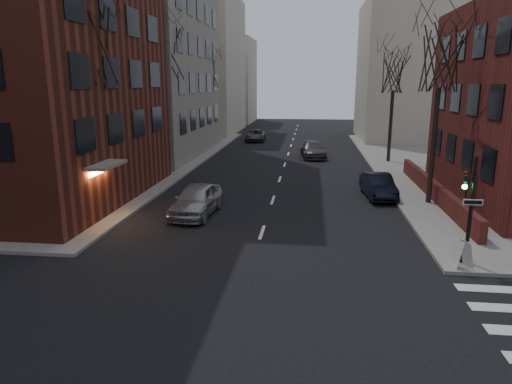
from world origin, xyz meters
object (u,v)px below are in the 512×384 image
tree_left_a (86,45)px  tree_right_a (441,57)px  traffic_signal (468,217)px  streetlamp_far (217,106)px  streetlamp_near (157,121)px  parked_sedan (378,186)px  car_lane_far (255,135)px  sandwich_board (461,254)px  car_lane_gray (313,150)px  tree_left_c (206,70)px  tree_right_b (394,72)px  car_lane_silver (196,200)px  tree_left_b (164,52)px

tree_left_a → tree_right_a: size_ratio=1.06×
tree_left_a → tree_right_a: tree_left_a is taller
traffic_signal → tree_right_a: tree_right_a is taller
traffic_signal → streetlamp_far: (-16.14, 33.01, 2.33)m
streetlamp_near → parked_sedan: bearing=-10.2°
traffic_signal → car_lane_far: size_ratio=0.84×
tree_right_a → sandwich_board: bearing=-96.8°
car_lane_gray → car_lane_far: bearing=114.1°
tree_left_c → parked_sedan: tree_left_c is taller
sandwich_board → tree_left_c: bearing=100.4°
tree_right_a → sandwich_board: tree_right_a is taller
tree_right_b → car_lane_silver: bearing=-125.4°
tree_left_a → car_lane_silver: bearing=5.0°
tree_right_b → streetlamp_far: tree_right_b is taller
tree_left_a → car_lane_silver: 9.23m
traffic_signal → tree_left_c: tree_left_c is taller
streetlamp_near → parked_sedan: size_ratio=1.46×
tree_left_a → tree_left_b: (0.00, 12.00, 0.44)m
tree_left_a → streetlamp_near: 9.07m
tree_right_a → car_lane_gray: bearing=111.8°
tree_left_b → sandwich_board: 25.40m
tree_left_b → car_lane_gray: size_ratio=2.13×
tree_left_b → car_lane_far: 21.72m
streetlamp_far → car_lane_silver: 28.13m
car_lane_silver → tree_right_b: bearing=58.3°
streetlamp_near → car_lane_gray: 16.44m
streetlamp_near → car_lane_silver: streetlamp_near is taller
tree_left_b → parked_sedan: (15.00, -6.59, -8.20)m
streetlamp_far → tree_right_a: bearing=-54.7°
tree_left_a → tree_left_b: size_ratio=0.95×
tree_left_c → car_lane_far: (4.44, 5.60, -7.37)m
tree_left_a → parked_sedan: (15.00, 5.41, -7.76)m
tree_right_a → streetlamp_far: (-17.00, 24.00, -3.79)m
traffic_signal → tree_right_b: tree_right_b is taller
streetlamp_far → car_lane_silver: size_ratio=1.34×
tree_left_c → streetlamp_far: 4.33m
tree_right_a → tree_right_b: size_ratio=1.06×
tree_left_a → streetlamp_far: tree_left_a is taller
car_lane_silver → car_lane_gray: car_lane_silver is taller
tree_left_b → tree_right_a: size_ratio=1.11×
traffic_signal → car_lane_far: bearing=108.6°
car_lane_far → parked_sedan: bearing=-70.6°
tree_left_a → parked_sedan: bearing=19.8°
streetlamp_near → sandwich_board: bearing=-40.4°
tree_left_b → parked_sedan: tree_left_b is taller
tree_right_a → sandwich_board: 12.08m
tree_left_c → streetlamp_near: tree_left_c is taller
streetlamp_far → car_lane_gray: size_ratio=1.24×
streetlamp_near → tree_left_a: bearing=-94.3°
tree_right_a → car_lane_silver: 14.86m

